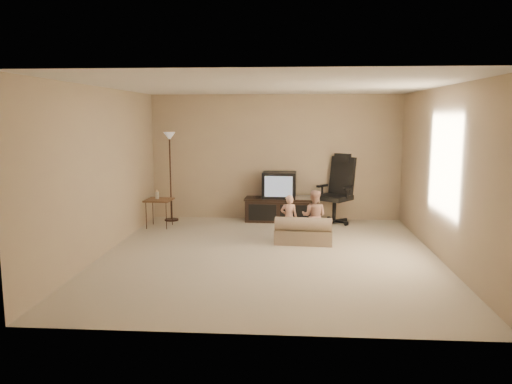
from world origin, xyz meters
TOP-DOWN VIEW (x-y plane):
  - floor at (0.00, 0.00)m, footprint 5.50×5.50m
  - room_shell at (0.00, 0.00)m, footprint 5.50×5.50m
  - tv_stand at (0.09, 2.49)m, footprint 1.39×0.56m
  - office_chair at (1.21, 2.39)m, footprint 0.87×0.87m
  - side_table at (-2.15, 1.81)m, footprint 0.50×0.50m
  - floor_lamp at (-2.07, 2.40)m, footprint 0.27×0.27m
  - child_sofa at (0.53, 0.76)m, footprint 0.97×0.59m
  - toddler_left at (0.29, 0.91)m, footprint 0.29×0.22m
  - toddler_right at (0.70, 0.91)m, footprint 0.46×0.32m

SIDE VIEW (x-z plane):
  - floor at x=0.00m, z-range 0.00..0.00m
  - child_sofa at x=0.53m, z-range -0.04..0.41m
  - toddler_left at x=0.29m, z-range 0.00..0.78m
  - tv_stand at x=0.09m, z-range -0.08..0.90m
  - toddler_right at x=0.70m, z-range 0.00..0.86m
  - office_chair at x=1.21m, z-range -0.19..1.16m
  - side_table at x=-2.15m, z-range 0.15..0.87m
  - floor_lamp at x=-2.07m, z-range 0.40..2.17m
  - room_shell at x=0.00m, z-range -1.23..4.27m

